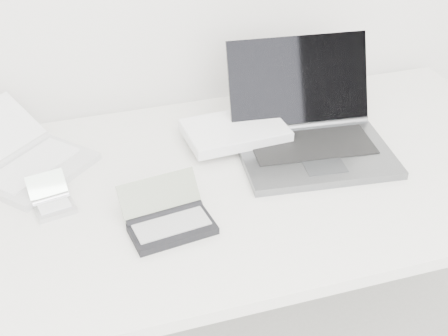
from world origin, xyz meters
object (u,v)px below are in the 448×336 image
object	(u,v)px
laptop_large	(288,132)
palmtop_charcoal	(169,220)
desk	(231,193)
netbook_open_white	(24,160)

from	to	relation	value
laptop_large	palmtop_charcoal	size ratio (longest dim) A/B	2.62
desk	palmtop_charcoal	xyz separation A→B (m)	(-0.18, -0.14, 0.06)
laptop_large	desk	bearing A→B (deg)	-146.95
palmtop_charcoal	desk	bearing A→B (deg)	28.81
netbook_open_white	palmtop_charcoal	world-z (taller)	netbook_open_white
desk	netbook_open_white	xyz separation A→B (m)	(-0.47, 0.19, 0.07)
laptop_large	netbook_open_white	size ratio (longest dim) A/B	1.28
desk	palmtop_charcoal	size ratio (longest dim) A/B	8.17
netbook_open_white	palmtop_charcoal	distance (m)	0.43
desk	laptop_large	world-z (taller)	laptop_large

